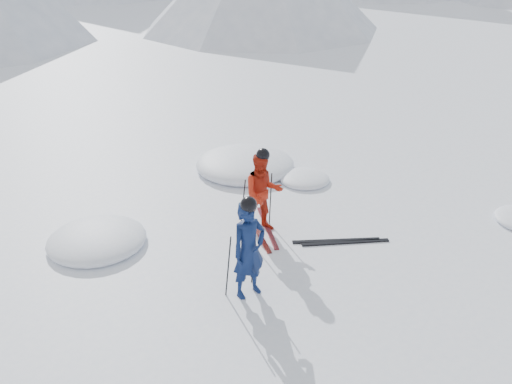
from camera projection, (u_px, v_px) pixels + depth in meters
ground at (342, 228)px, 10.88m from camera, size 160.00×160.00×0.00m
skier_blue at (249, 250)px, 8.59m from camera, size 0.62×0.42×1.67m
skier_red at (263, 193)px, 10.47m from camera, size 0.97×0.87×1.63m
pole_blue_left at (228, 267)px, 8.67m from camera, size 0.11×0.08×1.11m
pole_blue_right at (253, 253)px, 9.02m from camera, size 0.11×0.07×1.11m
pole_red_left at (243, 205)px, 10.62m from camera, size 0.11×0.09×1.09m
pole_red_right at (271, 199)px, 10.85m from camera, size 0.11×0.08×1.09m
ski_worn_left at (258, 231)px, 10.76m from camera, size 0.65×1.63×0.03m
ski_worn_right at (267, 227)px, 10.88m from camera, size 0.76×1.59×0.03m
ski_loose_a at (336, 241)px, 10.42m from camera, size 1.51×0.94×0.03m
ski_loose_b at (345, 242)px, 10.36m from camera, size 1.54×0.89×0.03m
snow_lumps at (234, 189)px, 12.49m from camera, size 9.06×7.36×0.54m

